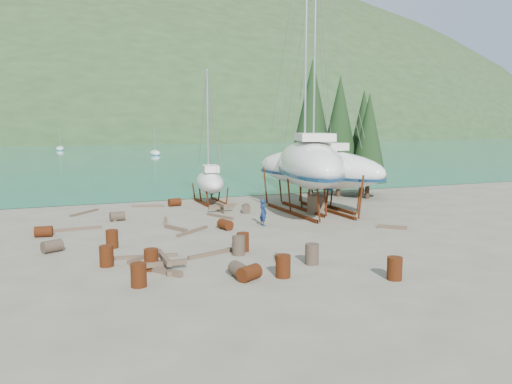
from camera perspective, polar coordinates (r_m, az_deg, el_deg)
name	(u,v)px	position (r m, az deg, el deg)	size (l,w,h in m)	color
ground	(252,238)	(26.24, -0.42, -5.27)	(600.00, 600.00, 0.00)	#605A4C
bay_water	(69,136)	(338.98, -20.55, 5.98)	(700.00, 700.00, 0.00)	#167270
far_hill	(69,136)	(343.98, -20.57, 5.99)	(800.00, 360.00, 110.00)	#25371B
far_house_center	(24,135)	(214.08, -25.00, 5.97)	(6.60, 5.60, 5.60)	beige
far_house_right	(153,134)	(217.42, -11.66, 6.52)	(6.60, 5.60, 5.60)	beige
cypress_near_right	(340,127)	(41.98, 9.53, 7.35)	(3.60, 3.60, 10.00)	black
cypress_mid_right	(369,138)	(41.13, 12.76, 6.06)	(3.06, 3.06, 8.50)	black
cypress_back_left	(312,117)	(42.97, 6.42, 8.57)	(4.14, 4.14, 11.50)	black
cypress_far_right	(363,134)	(44.45, 12.16, 6.54)	(3.24, 3.24, 9.00)	black
moored_boat_mid	(155,153)	(105.74, -11.45, 4.36)	(2.00, 5.00, 6.05)	silver
moored_boat_far	(60,149)	(133.91, -21.47, 4.60)	(2.00, 5.00, 6.05)	silver
large_sailboat_near	(309,163)	(33.68, 6.11, 3.29)	(8.04, 13.82, 20.91)	silver
large_sailboat_far	(317,168)	(35.18, 7.00, 2.72)	(6.75, 11.75, 17.87)	silver
small_sailboat_shore	(210,181)	(38.04, -5.31, 1.20)	(3.00, 6.52, 10.06)	silver
worker	(263,212)	(29.31, 0.81, -2.34)	(0.58, 0.38, 1.60)	#11244E
drum_0	(107,256)	(21.81, -16.72, -7.03)	(0.58, 0.58, 0.88)	#602F10
drum_1	(239,270)	(19.45, -1.93, -8.92)	(0.58, 0.58, 0.88)	#2D2823
drum_2	(44,232)	(28.70, -23.11, -4.18)	(0.58, 0.58, 0.88)	#602F10
drum_3	(283,266)	(19.46, 3.11, -8.46)	(0.58, 0.58, 0.88)	#602F10
drum_4	(175,202)	(37.11, -9.28, -1.16)	(0.58, 0.58, 0.88)	#602F10
drum_6	(225,224)	(28.35, -3.53, -3.73)	(0.58, 0.58, 0.88)	#602F10
drum_7	(395,268)	(19.86, 15.56, -8.41)	(0.58, 0.58, 0.88)	#602F10
drum_8	(112,239)	(24.99, -16.13, -5.18)	(0.58, 0.58, 0.88)	#602F10
drum_9	(117,216)	(32.06, -15.56, -2.68)	(0.58, 0.58, 0.88)	#2D2823
drum_10	(151,259)	(20.82, -11.88, -7.56)	(0.58, 0.58, 0.88)	#602F10
drum_11	(246,208)	(33.88, -1.15, -1.88)	(0.58, 0.58, 0.88)	#2D2823
drum_12	(249,273)	(19.10, -0.76, -9.23)	(0.58, 0.58, 0.88)	#602F10
drum_13	(139,275)	(18.82, -13.26, -9.21)	(0.58, 0.58, 0.88)	#602F10
drum_14	(243,242)	(23.40, -1.51, -5.73)	(0.58, 0.58, 0.88)	#602F10
drum_15	(52,246)	(25.08, -22.27, -5.75)	(0.58, 0.58, 0.88)	#2D2823
drum_16	(239,245)	(22.74, -2.00, -6.13)	(0.58, 0.58, 0.88)	#2D2823
drum_17	(312,254)	(21.35, 6.41, -7.06)	(0.58, 0.58, 0.88)	#2D2823
timber_0	(84,213)	(35.41, -19.02, -2.24)	(0.14, 2.85, 0.14)	brown
timber_1	(392,227)	(29.60, 15.30, -3.88)	(0.19, 1.63, 0.19)	brown
timber_3	(144,257)	(22.81, -12.71, -7.21)	(0.15, 3.02, 0.15)	brown
timber_4	(165,221)	(30.98, -10.33, -3.26)	(0.17, 1.97, 0.17)	brown
timber_5	(211,254)	(22.83, -5.16, -7.02)	(0.16, 2.44, 0.16)	brown
timber_6	(223,206)	(36.30, -3.81, -1.58)	(0.19, 2.16, 0.19)	brown
timber_7	(278,260)	(21.73, 2.58, -7.73)	(0.17, 1.70, 0.17)	brown
timber_8	(176,228)	(28.57, -9.15, -4.12)	(0.19, 1.94, 0.19)	brown
timber_9	(148,206)	(37.02, -12.24, -1.59)	(0.15, 2.30, 0.15)	brown
timber_10	(220,216)	(32.13, -4.12, -2.78)	(0.16, 2.49, 0.16)	brown
timber_11	(192,231)	(27.76, -7.28, -4.46)	(0.15, 2.80, 0.15)	brown
timber_12	(145,256)	(22.81, -12.59, -7.18)	(0.17, 2.31, 0.17)	brown
timber_15	(113,217)	(33.27, -16.03, -2.72)	(0.15, 2.92, 0.15)	brown
timber_16	(155,269)	(20.64, -11.42, -8.61)	(0.23, 2.79, 0.23)	brown
timber_17	(78,229)	(29.86, -19.71, -3.99)	(0.16, 2.65, 0.16)	brown
timber_pile_fore	(165,263)	(20.66, -10.37, -8.04)	(1.80, 1.80, 0.60)	brown
timber_pile_aft	(221,208)	(34.20, -4.02, -1.79)	(1.80, 1.80, 0.60)	brown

